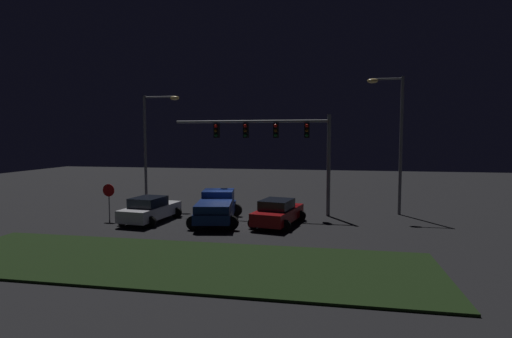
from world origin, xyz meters
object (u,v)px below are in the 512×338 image
object	(u,v)px
traffic_signal_gantry	(276,138)
stop_sign	(109,195)
street_lamp_left	(152,136)
car_sedan_far	(150,209)
street_lamp_right	(395,130)
car_sedan	(278,212)
pickup_truck	(217,206)

from	to	relation	value
traffic_signal_gantry	stop_sign	bearing A→B (deg)	-158.39
stop_sign	street_lamp_left	bearing A→B (deg)	90.20
car_sedan_far	street_lamp_right	size ratio (longest dim) A/B	0.51
traffic_signal_gantry	street_lamp_right	size ratio (longest dim) A/B	1.15
traffic_signal_gantry	car_sedan_far	bearing A→B (deg)	-152.23
car_sedan	stop_sign	world-z (taller)	stop_sign
car_sedan_far	traffic_signal_gantry	size ratio (longest dim) A/B	0.44
traffic_signal_gantry	street_lamp_right	bearing A→B (deg)	10.71
pickup_truck	stop_sign	size ratio (longest dim) A/B	2.54
street_lamp_left	pickup_truck	bearing A→B (deg)	-39.82
street_lamp_left	stop_sign	xyz separation A→B (m)	(0.02, -6.22, -3.63)
car_sedan	street_lamp_left	size ratio (longest dim) A/B	0.57
car_sedan_far	street_lamp_right	distance (m)	16.28
car_sedan_far	street_lamp_right	xyz separation A→B (m)	(14.67, 5.18, 4.81)
street_lamp_right	stop_sign	bearing A→B (deg)	-163.00
pickup_truck	street_lamp_left	bearing A→B (deg)	40.18
car_sedan_far	stop_sign	distance (m)	2.75
car_sedan_far	traffic_signal_gantry	bearing A→B (deg)	-55.57
traffic_signal_gantry	street_lamp_left	size ratio (longest dim) A/B	1.26
car_sedan_far	street_lamp_left	bearing A→B (deg)	30.05
pickup_truck	street_lamp_right	bearing A→B (deg)	-76.84
pickup_truck	street_lamp_left	distance (m)	9.58
car_sedan_far	street_lamp_right	world-z (taller)	street_lamp_right
car_sedan	street_lamp_left	world-z (taller)	street_lamp_left
street_lamp_right	street_lamp_left	bearing A→B (deg)	176.90
car_sedan	traffic_signal_gantry	xyz separation A→B (m)	(-0.54, 3.26, 4.29)
pickup_truck	street_lamp_left	size ratio (longest dim) A/B	0.69
street_lamp_right	stop_sign	size ratio (longest dim) A/B	4.02
stop_sign	street_lamp_right	bearing A→B (deg)	17.00
car_sedan	car_sedan_far	bearing A→B (deg)	105.27
car_sedan	stop_sign	xyz separation A→B (m)	(-10.28, -0.59, 0.82)
car_sedan_far	stop_sign	xyz separation A→B (m)	(-2.62, -0.11, 0.82)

